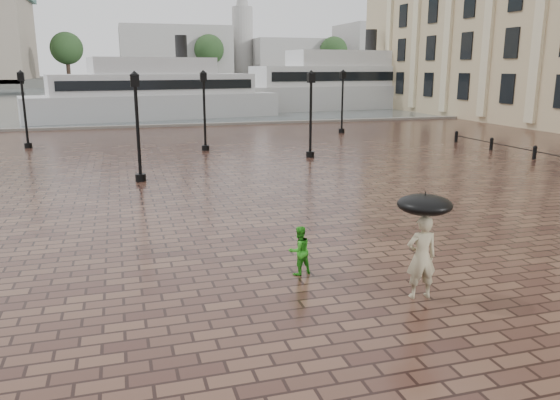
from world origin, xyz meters
name	(u,v)px	position (x,y,z in m)	size (l,w,h in m)	color
ground	(376,237)	(0.00, 0.00, 0.00)	(300.00, 300.00, 0.00)	#351D18
harbour_water	(154,94)	(0.00, 92.00, 0.00)	(240.00, 240.00, 0.00)	#404A4E
quay_edge	(203,126)	(0.00, 32.00, 0.00)	(80.00, 0.60, 0.30)	slate
far_shore	(139,81)	(0.00, 160.00, 1.00)	(300.00, 60.00, 2.00)	#4C4C47
distant_skyline	(301,52)	(48.14, 150.00, 9.45)	(102.50, 22.00, 33.00)	#989590
far_trees	(140,49)	(0.00, 138.00, 9.42)	(188.00, 8.00, 13.50)	#2D2119
street_lamps	(213,110)	(-1.60, 17.60, 2.33)	(21.44, 14.44, 4.40)	black
adult_pedestrian	(421,257)	(-0.98, -4.00, 0.88)	(0.64, 0.42, 1.76)	tan
child_pedestrian	(299,250)	(-2.96, -2.04, 0.57)	(0.56, 0.43, 1.15)	green
ferry_near	(154,94)	(-3.32, 40.10, 2.30)	(23.95, 9.60, 7.65)	#BCBCBC
ferry_far	(345,85)	(19.13, 47.24, 2.71)	(28.09, 9.56, 9.03)	#BCBCBC
umbrella	(425,205)	(-0.98, -4.00, 1.98)	(1.10, 1.10, 1.16)	black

